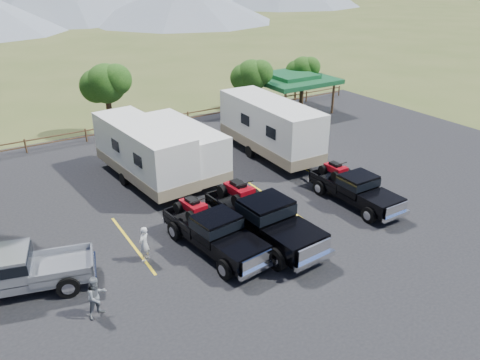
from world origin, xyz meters
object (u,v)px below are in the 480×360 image
pavilion (292,79)px  pickup_silver (15,271)px  rig_center (262,217)px  rig_right (354,187)px  person_a (144,244)px  rig_left (213,230)px  trailer_right (270,128)px  trailer_left (143,153)px  person_b (97,297)px  trailer_center (183,148)px

pavilion → pickup_silver: (-23.85, -13.89, -1.82)m
rig_center → rig_right: bearing=-1.4°
pavilion → person_a: pavilion is taller
person_a → pickup_silver: bearing=-43.3°
rig_right → person_a: (-11.26, 0.83, -0.10)m
pavilion → rig_left: 22.25m
rig_left → trailer_right: trailer_right is taller
rig_right → person_a: bearing=175.3°
pavilion → trailer_left: 17.47m
rig_left → trailer_right: bearing=35.6°
pavilion → rig_left: size_ratio=1.02×
pavilion → pickup_silver: bearing=-149.8°
trailer_right → person_a: bearing=-146.9°
rig_right → person_b: (-13.95, -1.50, -0.09)m
rig_left → person_b: bearing=-171.3°
trailer_center → person_a: (-5.43, -7.43, -0.78)m
rig_center → person_b: 8.03m
trailer_left → trailer_right: size_ratio=0.95×
trailer_right → pickup_silver: size_ratio=1.68×
pavilion → trailer_right: trailer_right is taller
pickup_silver → person_b: pickup_silver is taller
rig_left → rig_center: (2.35, -0.33, 0.14)m
rig_center → trailer_center: size_ratio=0.79×
rig_left → trailer_left: (0.10, 8.25, 0.85)m
trailer_center → person_b: bearing=-134.1°
trailer_center → person_b: (-8.12, -9.77, -0.78)m
person_a → person_b: bearing=5.1°
rig_left → trailer_right: 11.62m
pavilion → trailer_right: bearing=-135.2°
pavilion → trailer_left: trailer_left is taller
rig_left → pickup_silver: rig_left is taller
trailer_center → person_a: trailer_center is taller
person_b → pavilion: bearing=19.4°
trailer_left → trailer_right: (8.43, -0.43, 0.10)m
rig_left → trailer_left: bearing=82.4°
trailer_left → trailer_right: trailer_right is taller
pavilion → person_b: size_ratio=3.86×
trailer_left → rig_right: bearing=-50.4°
rig_right → trailer_right: 7.94m
trailer_left → rig_left: bearing=-96.0°
trailer_center → pickup_silver: bearing=-151.0°
rig_center → pickup_silver: size_ratio=1.11×
pavilion → person_a: size_ratio=3.86×
rig_center → rig_right: size_ratio=1.23×
pickup_silver → person_a: (4.91, -0.64, -0.12)m
pavilion → rig_center: bearing=-131.2°
person_b → rig_center: bearing=-9.7°
rig_center → rig_left: bearing=168.1°
rig_right → trailer_right: trailer_right is taller
trailer_center → rig_center: bearing=-95.6°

